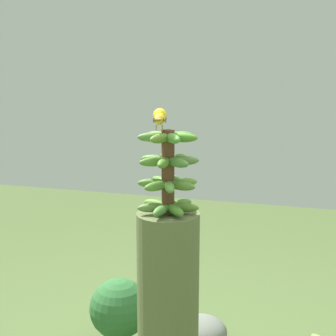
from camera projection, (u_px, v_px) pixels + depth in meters
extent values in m
cylinder|color=#5B663D|center=(168.00, 320.00, 2.02)|extent=(0.27, 0.27, 0.98)
cylinder|color=brown|center=(168.00, 172.00, 1.90)|extent=(0.05, 0.05, 0.36)
ellipsoid|color=#5C813B|center=(153.00, 207.00, 1.91)|extent=(0.10, 0.14, 0.04)
ellipsoid|color=#52883C|center=(161.00, 210.00, 1.87)|extent=(0.14, 0.06, 0.04)
ellipsoid|color=#4C812D|center=(175.00, 210.00, 1.87)|extent=(0.13, 0.12, 0.04)
ellipsoid|color=#547B2B|center=(183.00, 207.00, 1.92)|extent=(0.05, 0.14, 0.04)
ellipsoid|color=#5A8935|center=(179.00, 204.00, 1.97)|extent=(0.14, 0.11, 0.04)
ellipsoid|color=#4A8937|center=(168.00, 203.00, 1.99)|extent=(0.14, 0.08, 0.04)
ellipsoid|color=#5D8D33|center=(156.00, 204.00, 1.97)|extent=(0.09, 0.14, 0.04)
ellipsoid|color=#4D7C2D|center=(153.00, 183.00, 1.92)|extent=(0.06, 0.14, 0.04)
ellipsoid|color=#527F2E|center=(157.00, 186.00, 1.87)|extent=(0.14, 0.10, 0.04)
ellipsoid|color=#588D3B|center=(169.00, 187.00, 1.85)|extent=(0.14, 0.09, 0.04)
ellipsoid|color=#547B31|center=(181.00, 185.00, 1.88)|extent=(0.08, 0.14, 0.04)
ellipsoid|color=#5B8B32|center=(182.00, 183.00, 1.93)|extent=(0.11, 0.13, 0.04)
ellipsoid|color=#4B7E37|center=(173.00, 181.00, 1.97)|extent=(0.14, 0.05, 0.04)
ellipsoid|color=#538132|center=(161.00, 181.00, 1.96)|extent=(0.12, 0.13, 0.04)
ellipsoid|color=#517F2F|center=(155.00, 162.00, 1.87)|extent=(0.12, 0.13, 0.04)
ellipsoid|color=#4E7D29|center=(165.00, 163.00, 1.84)|extent=(0.14, 0.05, 0.04)
ellipsoid|color=#4D7B37|center=(177.00, 162.00, 1.85)|extent=(0.11, 0.14, 0.04)
ellipsoid|color=#547D39|center=(182.00, 161.00, 1.89)|extent=(0.08, 0.14, 0.04)
ellipsoid|color=#4F862C|center=(177.00, 159.00, 1.94)|extent=(0.14, 0.09, 0.04)
ellipsoid|color=#508136|center=(165.00, 158.00, 1.95)|extent=(0.14, 0.10, 0.04)
ellipsoid|color=#4F8736|center=(155.00, 160.00, 1.92)|extent=(0.06, 0.14, 0.04)
ellipsoid|color=#5A802C|center=(160.00, 138.00, 1.83)|extent=(0.14, 0.07, 0.04)
ellipsoid|color=#508D39|center=(173.00, 138.00, 1.82)|extent=(0.13, 0.11, 0.04)
ellipsoid|color=#4B8928|center=(181.00, 137.00, 1.86)|extent=(0.04, 0.14, 0.04)
ellipsoid|color=#5D8D38|center=(180.00, 136.00, 1.91)|extent=(0.13, 0.12, 0.04)
ellipsoid|color=#5A8536|center=(170.00, 135.00, 1.93)|extent=(0.14, 0.06, 0.04)
ellipsoid|color=#4B7C29|center=(158.00, 136.00, 1.92)|extent=(0.10, 0.14, 0.04)
ellipsoid|color=#54823C|center=(154.00, 137.00, 1.87)|extent=(0.09, 0.14, 0.04)
cone|color=brown|center=(169.00, 187.00, 1.88)|extent=(0.04, 0.04, 0.06)
cylinder|color=#C68933|center=(162.00, 128.00, 1.84)|extent=(0.01, 0.00, 0.02)
cylinder|color=#C68933|center=(156.00, 128.00, 1.84)|extent=(0.01, 0.01, 0.02)
ellipsoid|color=yellow|center=(159.00, 119.00, 1.84)|extent=(0.10, 0.06, 0.05)
ellipsoid|color=brown|center=(164.00, 119.00, 1.83)|extent=(0.07, 0.03, 0.03)
ellipsoid|color=brown|center=(154.00, 119.00, 1.83)|extent=(0.07, 0.03, 0.03)
cube|color=brown|center=(158.00, 120.00, 1.76)|extent=(0.07, 0.04, 0.01)
sphere|color=yellow|center=(160.00, 115.00, 1.88)|extent=(0.06, 0.06, 0.06)
sphere|color=black|center=(155.00, 114.00, 1.88)|extent=(0.01, 0.01, 0.01)
cone|color=orange|center=(161.00, 115.00, 1.91)|extent=(0.03, 0.03, 0.02)
ellipsoid|color=slate|center=(202.00, 332.00, 2.68)|extent=(0.42, 0.42, 0.17)
sphere|color=#2D6633|center=(119.00, 308.00, 2.58)|extent=(0.34, 0.34, 0.34)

